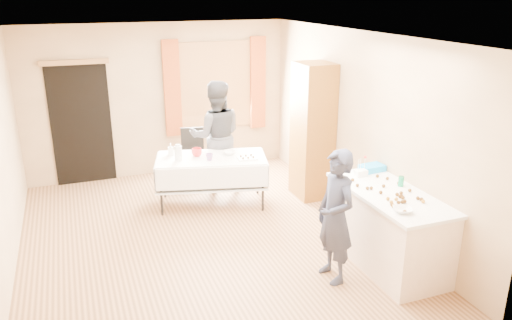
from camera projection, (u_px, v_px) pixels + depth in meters
name	position (u px, v px, depth m)	size (l,w,h in m)	color
floor	(204.00, 240.00, 6.53)	(4.50, 5.50, 0.02)	#9E7047
ceiling	(196.00, 35.00, 5.68)	(4.50, 5.50, 0.02)	white
wall_back	(159.00, 100.00, 8.55)	(4.50, 0.02, 2.60)	tan
wall_front	(295.00, 249.00, 3.66)	(4.50, 0.02, 2.60)	tan
wall_right	(359.00, 128.00, 6.86)	(0.02, 5.50, 2.60)	tan
window_frame	(216.00, 85.00, 8.78)	(1.32, 0.06, 1.52)	olive
window_pane	(216.00, 86.00, 8.77)	(1.20, 0.02, 1.40)	white
curtain_left	(172.00, 89.00, 8.47)	(0.28, 0.06, 1.65)	#9E451C
curtain_right	(258.00, 83.00, 9.00)	(0.28, 0.06, 1.65)	#9E451C
doorway	(81.00, 125.00, 8.18)	(0.95, 0.04, 2.00)	black
door_lintel	(74.00, 62.00, 7.82)	(1.05, 0.06, 0.08)	olive
cabinet	(313.00, 131.00, 7.62)	(0.50, 0.60, 2.09)	brown
counter	(387.00, 228.00, 5.85)	(0.78, 1.64, 0.91)	beige
party_table	(212.00, 176.00, 7.48)	(1.78, 1.21, 0.75)	black
chair	(194.00, 167.00, 8.39)	(0.44, 0.44, 0.92)	black
girl	(336.00, 217.00, 5.43)	(0.40, 0.57, 1.52)	#21253A
woman	(216.00, 136.00, 7.96)	(0.99, 0.85, 1.77)	black
soda_can	(401.00, 181.00, 5.85)	(0.07, 0.07, 0.12)	#14824F
mixing_bowl	(403.00, 210.00, 5.18)	(0.25, 0.25, 0.05)	white
foam_block	(361.00, 173.00, 6.17)	(0.15, 0.10, 0.08)	white
blue_basket	(372.00, 168.00, 6.35)	(0.30, 0.20, 0.08)	#1496EF
pitcher	(178.00, 153.00, 7.20)	(0.11, 0.11, 0.22)	silver
cup_red	(197.00, 152.00, 7.41)	(0.16, 0.16, 0.12)	red
cup_rainbow	(209.00, 157.00, 7.23)	(0.12, 0.12, 0.10)	red
small_bowl	(229.00, 153.00, 7.49)	(0.19, 0.19, 0.06)	white
pastry_tray	(247.00, 158.00, 7.30)	(0.28, 0.20, 0.02)	white
bottle	(171.00, 149.00, 7.44)	(0.10, 0.10, 0.18)	white
cake_balls	(393.00, 195.00, 5.57)	(0.53, 1.03, 0.04)	#3F2314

